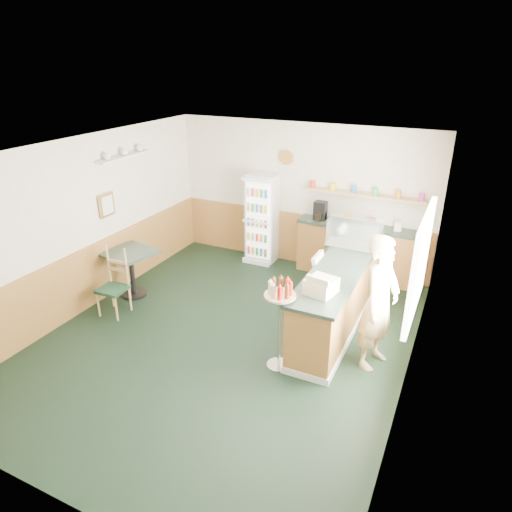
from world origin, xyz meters
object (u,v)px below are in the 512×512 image
Objects in this scene: drinks_fridge at (262,219)px; cafe_table at (131,265)px; display_case at (355,234)px; cash_register at (321,286)px; condiment_stand at (280,311)px; shopkeeper at (379,303)px; cafe_chair at (115,279)px.

drinks_fridge is 2.67m from cafe_table.
display_case reaches higher than cash_register.
condiment_stand reaches higher than cafe_table.
display_case is 2.26× the size of cash_register.
shopkeeper is 2.11× the size of cafe_table.
shopkeeper reaches higher than condiment_stand.
drinks_fridge is at bearing 59.41° from cafe_table.
display_case is (2.05, -1.00, 0.37)m from drinks_fridge.
drinks_fridge reaches higher than display_case.
cafe_chair is (0.12, -0.52, -0.01)m from cafe_table.
cash_register is 0.33× the size of cafe_chair.
condiment_stand is (1.64, -3.02, -0.03)m from drinks_fridge.
display_case reaches higher than cafe_table.
cafe_chair is (-3.28, -0.16, -0.54)m from cash_register.
cafe_table is (-1.35, -2.28, -0.30)m from drinks_fridge.
shopkeeper is at bearing -1.70° from cafe_table.
cash_register is at bearing 123.36° from shopkeeper.
condiment_stand is at bearing -125.70° from cash_register.
drinks_fridge is 0.95× the size of shopkeeper.
shopkeeper is (0.70, -1.40, -0.33)m from display_case.
drinks_fridge reaches higher than condiment_stand.
shopkeeper is 1.46× the size of condiment_stand.
drinks_fridge is 2.01× the size of cafe_table.
cash_register is at bearing -52.21° from drinks_fridge.
cafe_chair is at bearing -77.19° from cafe_table.
cafe_table is (-3.40, 0.36, -0.54)m from cash_register.
shopkeeper reaches higher than display_case.
display_case is 2.09m from condiment_stand.
condiment_stand reaches higher than cash_register.
cafe_chair is (-2.87, 0.21, -0.28)m from condiment_stand.
shopkeeper reaches higher than cash_register.
shopkeeper is (0.70, 0.24, -0.20)m from cash_register.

